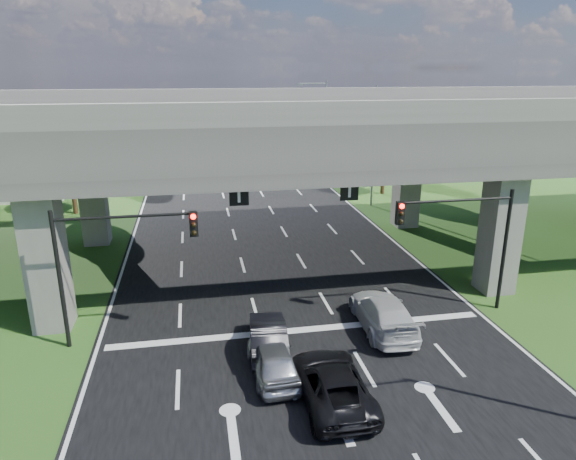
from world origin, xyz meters
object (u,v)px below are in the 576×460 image
object	(u,v)px
car_silver	(273,360)
car_trailing	(332,383)
signal_right	(465,230)
signal_left	(112,251)
streetlight_far	(370,137)
car_white	(383,313)
streetlight_beyond	(322,119)
car_dark	(268,336)

from	to	relation	value
car_silver	car_trailing	xyz separation A→B (m)	(1.81, -1.91, -0.00)
signal_right	signal_left	bearing A→B (deg)	180.00
signal_right	streetlight_far	xyz separation A→B (m)	(2.27, 20.06, 1.66)
car_silver	car_trailing	distance (m)	2.63
streetlight_far	car_trailing	size ratio (longest dim) A/B	2.03
signal_left	car_white	distance (m)	12.02
streetlight_beyond	car_white	xyz separation A→B (m)	(-6.43, -37.00, -5.06)
signal_right	streetlight_beyond	xyz separation A→B (m)	(2.27, 36.06, 1.66)
streetlight_beyond	car_dark	bearing A→B (deg)	-107.29
signal_right	car_dark	bearing A→B (deg)	-168.66
car_dark	car_white	bearing A→B (deg)	-164.74
car_silver	car_dark	size ratio (longest dim) A/B	0.96
signal_right	car_white	xyz separation A→B (m)	(-4.16, -0.94, -3.40)
car_silver	car_white	distance (m)	6.14
streetlight_far	streetlight_beyond	bearing A→B (deg)	90.00
signal_left	streetlight_far	bearing A→B (deg)	48.22
signal_right	car_silver	distance (m)	10.89
signal_right	car_silver	size ratio (longest dim) A/B	1.49
streetlight_far	streetlight_beyond	world-z (taller)	same
car_white	car_trailing	xyz separation A→B (m)	(-3.66, -4.70, -0.08)
car_white	signal_left	bearing A→B (deg)	-1.94
signal_right	streetlight_beyond	bearing A→B (deg)	86.39
signal_right	car_white	distance (m)	5.45
car_white	streetlight_far	bearing A→B (deg)	-104.27
car_silver	streetlight_far	bearing A→B (deg)	-118.50
signal_left	streetlight_far	xyz separation A→B (m)	(17.92, 20.06, 1.66)
signal_left	car_trailing	xyz separation A→B (m)	(7.84, -5.65, -3.47)
signal_left	car_dark	xyz separation A→B (m)	(6.10, -1.91, -3.46)
streetlight_far	signal_left	bearing A→B (deg)	-131.78
car_dark	car_white	size ratio (longest dim) A/B	0.80
car_white	car_trailing	distance (m)	5.96
signal_right	car_trailing	size ratio (longest dim) A/B	1.22
signal_left	car_dark	distance (m)	7.27
streetlight_far	car_dark	size ratio (longest dim) A/B	2.38
signal_left	car_trailing	size ratio (longest dim) A/B	1.22
car_trailing	signal_left	bearing A→B (deg)	-35.85
signal_right	car_dark	distance (m)	10.33
car_dark	car_trailing	bearing A→B (deg)	119.96
signal_left	signal_right	bearing A→B (deg)	0.00
signal_left	car_trailing	distance (m)	10.26
car_trailing	car_silver	bearing A→B (deg)	-46.61
signal_left	car_white	world-z (taller)	signal_left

